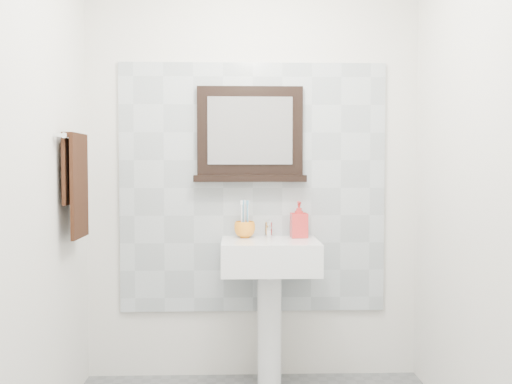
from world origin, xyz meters
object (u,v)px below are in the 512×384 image
framed_mirror (250,137)px  pedestal_sink (270,272)px  toothbrush_cup (245,230)px  soap_dispenser (299,219)px  hand_towel (76,177)px

framed_mirror → pedestal_sink: bearing=-59.6°
toothbrush_cup → soap_dispenser: size_ratio=0.57×
soap_dispenser → hand_towel: size_ratio=0.39×
pedestal_sink → soap_dispenser: soap_dispenser is taller
pedestal_sink → hand_towel: bearing=-167.8°
toothbrush_cup → framed_mirror: framed_mirror is taller
pedestal_sink → hand_towel: size_ratio=1.75×
hand_towel → toothbrush_cup: bearing=20.6°
pedestal_sink → hand_towel: 1.19m
pedestal_sink → soap_dispenser: size_ratio=4.48×
framed_mirror → hand_towel: 1.04m
pedestal_sink → soap_dispenser: 0.36m
pedestal_sink → soap_dispenser: bearing=31.8°
pedestal_sink → framed_mirror: framed_mirror is taller
soap_dispenser → toothbrush_cup: bearing=176.1°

